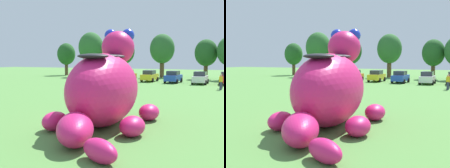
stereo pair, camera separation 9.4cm
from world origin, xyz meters
The scene contains 15 objects.
ground_plane centered at (0.00, 0.00, 0.00)m, with size 160.00×160.00×0.00m, color #568E42.
giant_inflatable_creature centered at (1.34, -0.64, 1.94)m, with size 6.40×9.98×5.31m.
car_orange centered at (-8.88, 27.85, 0.86)m, with size 1.96×4.11×1.72m.
car_yellow centered at (-5.48, 28.50, 0.86)m, with size 1.97×4.12×1.72m.
car_blue centered at (-1.69, 27.72, 0.86)m, with size 2.02×4.14×1.72m.
car_white centered at (2.13, 27.19, 0.86)m, with size 2.00×4.13×1.72m.
tree_far_left centered at (-26.52, 37.79, 4.35)m, with size 3.75×3.75×6.65m.
tree_left centered at (-19.69, 36.03, 5.56)m, with size 4.79×4.79×8.51m.
tree_mid_left centered at (-13.88, 38.51, 4.86)m, with size 4.18×4.18×7.43m.
tree_centre_left centered at (-6.46, 38.95, 5.20)m, with size 4.48×4.48×7.95m.
tree_centre centered at (1.40, 38.10, 4.40)m, with size 3.79×3.79×6.73m.
spectator_near_inflatable centered at (5.34, 20.51, 0.85)m, with size 0.38×0.26×1.71m.
spectator_mid_field centered at (-4.91, 10.27, 0.85)m, with size 0.38×0.26×1.71m.
spectator_wandering centered at (5.28, 22.20, 0.85)m, with size 0.38×0.26×1.71m.
spectator_far_side centered at (-1.65, 5.73, 0.85)m, with size 0.38×0.26×1.71m.
Camera 2 is at (8.31, -14.47, 3.51)m, focal length 47.71 mm.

